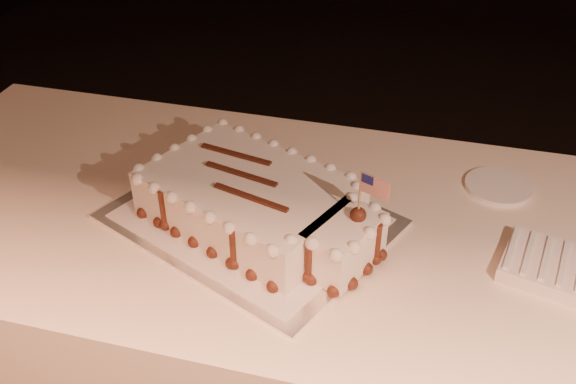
% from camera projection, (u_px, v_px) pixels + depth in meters
% --- Properties ---
extents(room_shell, '(6.10, 8.10, 2.90)m').
position_uv_depth(room_shell, '(481.00, 39.00, 0.41)').
color(room_shell, black).
rests_on(room_shell, ground).
extents(banquet_table, '(2.40, 0.80, 0.75)m').
position_uv_depth(banquet_table, '(408.00, 365.00, 1.48)').
color(banquet_table, '#FFE2C5').
rests_on(banquet_table, ground).
extents(cake_board, '(0.64, 0.58, 0.01)m').
position_uv_depth(cake_board, '(250.00, 219.00, 1.31)').
color(cake_board, white).
rests_on(cake_board, banquet_table).
extents(doily, '(0.58, 0.52, 0.00)m').
position_uv_depth(doily, '(250.00, 217.00, 1.30)').
color(doily, white).
rests_on(doily, cake_board).
extents(sheet_cake, '(0.52, 0.41, 0.20)m').
position_uv_depth(sheet_cake, '(260.00, 203.00, 1.26)').
color(sheet_cake, white).
rests_on(sheet_cake, doily).
extents(napkin_stack, '(0.23, 0.19, 0.03)m').
position_uv_depth(napkin_stack, '(561.00, 269.00, 1.17)').
color(napkin_stack, white).
rests_on(napkin_stack, banquet_table).
extents(side_plate, '(0.14, 0.14, 0.01)m').
position_uv_depth(side_plate, '(498.00, 186.00, 1.40)').
color(side_plate, white).
rests_on(side_plate, banquet_table).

